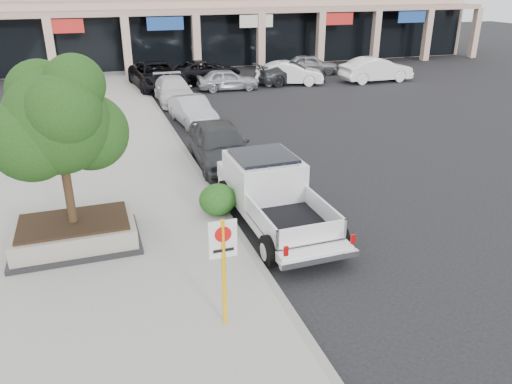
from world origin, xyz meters
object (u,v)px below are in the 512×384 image
at_px(no_parking_sign, 224,259).
at_px(lot_car_e, 310,64).
at_px(lot_car_c, 291,72).
at_px(lot_car_f, 376,70).
at_px(pickup_truck, 276,197).
at_px(lot_car_d, 204,71).
at_px(planter, 75,233).
at_px(curb_car_b, 193,111).
at_px(curb_car_d, 157,76).
at_px(lot_car_a, 227,80).
at_px(curb_car_a, 220,145).
at_px(planter_tree, 64,121).
at_px(lot_car_b, 289,73).
at_px(curb_car_c, 174,90).

xyz_separation_m(no_parking_sign, lot_car_e, (13.81, 26.36, -0.94)).
height_order(lot_car_c, lot_car_f, lot_car_f).
bearing_deg(pickup_truck, lot_car_d, 81.41).
xyz_separation_m(planter, curb_car_b, (5.43, 11.03, 0.19)).
xyz_separation_m(curb_car_d, lot_car_a, (4.16, -1.69, -0.18)).
bearing_deg(curb_car_a, planter_tree, -134.19).
xyz_separation_m(planter_tree, pickup_truck, (5.28, -0.57, -2.50)).
xyz_separation_m(curb_car_b, lot_car_b, (8.16, 7.69, 0.08)).
bearing_deg(planter, curb_car_c, 71.34).
xyz_separation_m(planter_tree, curb_car_c, (5.26, 15.84, -2.72)).
bearing_deg(pickup_truck, lot_car_e, 62.64).
relative_size(planter_tree, lot_car_c, 0.80).
distance_m(curb_car_c, curb_car_d, 4.00).
bearing_deg(curb_car_c, lot_car_b, 18.96).
xyz_separation_m(lot_car_a, lot_car_c, (4.65, 0.79, 0.07)).
relative_size(curb_car_c, lot_car_d, 0.91).
relative_size(lot_car_b, lot_car_c, 0.89).
bearing_deg(curb_car_c, curb_car_b, -89.06).
height_order(planter_tree, lot_car_d, planter_tree).
distance_m(no_parking_sign, curb_car_d, 24.44).
height_order(no_parking_sign, lot_car_b, no_parking_sign).
bearing_deg(lot_car_e, planter, 163.89).
bearing_deg(pickup_truck, lot_car_b, 66.08).
bearing_deg(lot_car_e, no_parking_sign, 173.31).
bearing_deg(curb_car_a, curb_car_c, 91.24).
bearing_deg(curb_car_b, curb_car_a, -97.83).
height_order(curb_car_a, lot_car_d, curb_car_a).
bearing_deg(planter, curb_car_b, 63.77).
bearing_deg(lot_car_b, curb_car_d, 101.54).
bearing_deg(curb_car_b, no_parking_sign, -105.33).
xyz_separation_m(planter, no_parking_sign, (2.82, -4.35, 1.16)).
relative_size(lot_car_e, lot_car_f, 0.82).
distance_m(planter, lot_car_b, 23.14).
distance_m(curb_car_d, lot_car_e, 11.76).
xyz_separation_m(curb_car_c, lot_car_f, (14.21, 1.77, 0.11)).
height_order(planter, pickup_truck, pickup_truck).
xyz_separation_m(curb_car_c, lot_car_d, (3.00, 5.34, 0.04)).
bearing_deg(planter, lot_car_d, 68.52).
bearing_deg(lot_car_d, curb_car_d, 92.24).
height_order(pickup_truck, lot_car_d, pickup_truck).
bearing_deg(curb_car_b, lot_car_f, 19.71).
xyz_separation_m(lot_car_a, lot_car_d, (-0.82, 3.05, 0.07)).
xyz_separation_m(planter_tree, lot_car_d, (8.26, 21.18, -2.68)).
bearing_deg(curb_car_b, lot_car_c, 37.99).
bearing_deg(lot_car_b, planter, 163.89).
distance_m(curb_car_a, lot_car_d, 16.66).
bearing_deg(lot_car_c, lot_car_a, 92.14).
xyz_separation_m(planter, curb_car_c, (5.40, 15.99, 0.22)).
bearing_deg(curb_car_d, lot_car_c, -10.70).
bearing_deg(pickup_truck, no_parking_sign, -124.10).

